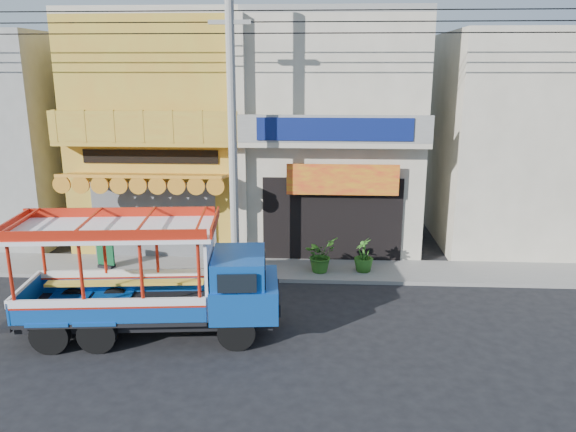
% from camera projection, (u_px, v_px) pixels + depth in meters
% --- Properties ---
extents(ground, '(90.00, 90.00, 0.00)m').
position_uv_depth(ground, '(256.00, 326.00, 14.29)').
color(ground, black).
rests_on(ground, ground).
extents(sidewalk, '(30.00, 2.00, 0.12)m').
position_uv_depth(sidewalk, '(270.00, 269.00, 18.13)').
color(sidewalk, slate).
rests_on(sidewalk, ground).
extents(shophouse_left, '(6.00, 7.50, 8.24)m').
position_uv_depth(shophouse_left, '(173.00, 130.00, 21.14)').
color(shophouse_left, gold).
rests_on(shophouse_left, ground).
extents(shophouse_right, '(6.00, 6.75, 8.24)m').
position_uv_depth(shophouse_right, '(332.00, 131.00, 20.81)').
color(shophouse_right, '#B0A790').
rests_on(shophouse_right, ground).
extents(party_pilaster, '(0.35, 0.30, 8.00)m').
position_uv_depth(party_pilaster, '(240.00, 144.00, 18.00)').
color(party_pilaster, '#B0A790').
rests_on(party_pilaster, ground).
extents(filler_building_right, '(6.00, 6.00, 7.60)m').
position_uv_depth(filler_building_right, '(523.00, 140.00, 20.55)').
color(filler_building_right, '#B0A790').
rests_on(filler_building_right, ground).
extents(utility_pole, '(28.00, 0.26, 9.00)m').
position_uv_depth(utility_pole, '(237.00, 116.00, 16.23)').
color(utility_pole, gray).
rests_on(utility_pole, ground).
extents(songthaew_truck, '(6.56, 2.67, 2.98)m').
position_uv_depth(songthaew_truck, '(167.00, 279.00, 13.50)').
color(songthaew_truck, black).
rests_on(songthaew_truck, ground).
extents(green_sign, '(0.60, 0.38, 0.91)m').
position_uv_depth(green_sign, '(106.00, 256.00, 18.06)').
color(green_sign, black).
rests_on(green_sign, sidewalk).
extents(potted_plant_a, '(1.30, 1.32, 1.11)m').
position_uv_depth(potted_plant_a, '(320.00, 255.00, 17.67)').
color(potted_plant_a, '#2A601B').
rests_on(potted_plant_a, sidewalk).
extents(potted_plant_c, '(0.67, 0.67, 1.09)m').
position_uv_depth(potted_plant_c, '(364.00, 255.00, 17.67)').
color(potted_plant_c, '#2A601B').
rests_on(potted_plant_c, sidewalk).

